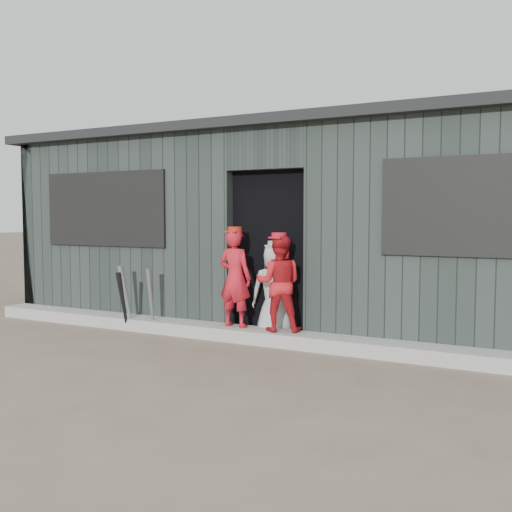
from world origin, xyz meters
The scene contains 9 objects.
ground centered at (0.00, 0.00, 0.00)m, with size 80.00×80.00×0.00m, color brown.
curb centered at (0.00, 1.82, 0.07)m, with size 8.00×0.36×0.15m, color gray.
bat_left centered at (-1.84, 1.74, 0.42)m, with size 0.07×0.07×0.84m, color #93939B.
bat_mid centered at (-1.42, 1.70, 0.41)m, with size 0.07×0.07×0.81m, color slate.
bat_right centered at (-1.75, 1.56, 0.38)m, with size 0.07×0.07×0.79m, color black.
player_red_left centered at (-0.30, 1.85, 0.73)m, with size 0.42×0.28×1.16m, color #B41623.
player_red_right centered at (0.26, 1.86, 0.70)m, with size 0.53×0.41×1.10m, color red.
player_grey_back centered at (0.09, 2.11, 0.57)m, with size 0.56×0.36×1.14m, color #A7A7A7.
dugout centered at (0.00, 3.50, 1.29)m, with size 8.30×3.30×2.62m.
Camera 1 is at (2.95, -3.97, 1.45)m, focal length 40.00 mm.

